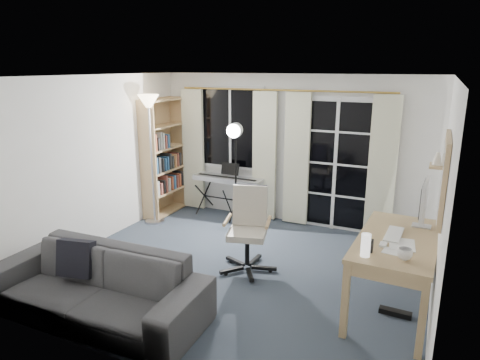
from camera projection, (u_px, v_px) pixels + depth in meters
name	position (u px, v px, depth m)	size (l,w,h in m)	color
floor	(237.00, 270.00, 5.45)	(4.50, 4.00, 0.02)	#323A49
window	(231.00, 128.00, 7.22)	(1.20, 0.08, 1.40)	white
french_door	(336.00, 165.00, 6.61)	(1.32, 0.09, 2.11)	white
curtains	(280.00, 157.00, 6.87)	(3.60, 0.07, 2.13)	gold
bookshelf	(162.00, 160.00, 7.34)	(0.32, 0.93, 2.00)	tan
torchiere_lamp	(150.00, 121.00, 6.68)	(0.43, 0.43, 2.09)	#B2B2B7
keyboard_piano	(228.00, 180.00, 7.17)	(1.21, 0.60, 0.87)	black
studio_light	(235.00, 143.00, 6.49)	(0.34, 0.35, 1.72)	black
office_chair	(249.00, 221.00, 5.40)	(0.73, 0.71, 1.05)	black
desk	(397.00, 247.00, 4.39)	(0.82, 1.55, 0.81)	#A77F55
monitor	(424.00, 200.00, 4.59)	(0.20, 0.59, 0.51)	silver
desk_clutter	(386.00, 262.00, 4.23)	(0.50, 0.92, 1.03)	white
mug	(405.00, 253.00, 3.86)	(0.13, 0.11, 0.13)	silver
wall_mirror	(444.00, 177.00, 3.84)	(0.04, 0.94, 0.74)	tan
framed_print	(445.00, 154.00, 4.61)	(0.03, 0.42, 0.32)	tan
wall_shelf	(437.00, 161.00, 5.12)	(0.16, 0.30, 0.18)	tan
sofa	(94.00, 276.00, 4.34)	(2.35, 0.76, 0.91)	#333336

